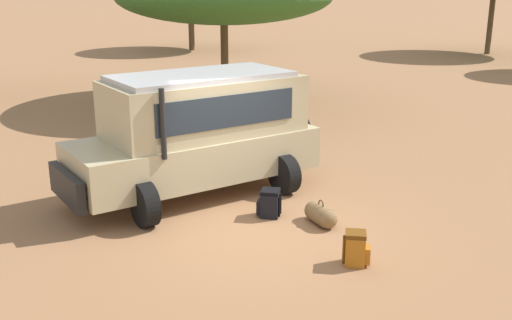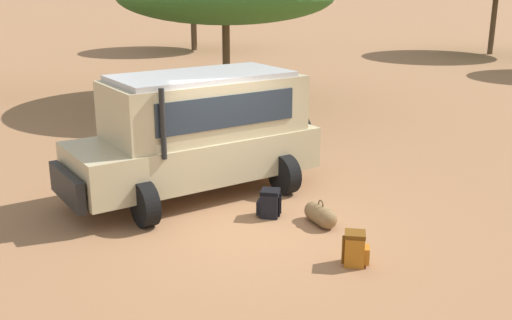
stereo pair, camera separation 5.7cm
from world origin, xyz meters
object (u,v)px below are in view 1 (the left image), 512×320
(duffel_bag_low_black_case, at_px, (321,215))
(backpack_beside_front_wheel, at_px, (270,203))
(backpack_cluster_center, at_px, (356,249))
(safari_vehicle, at_px, (199,131))

(duffel_bag_low_black_case, bearing_deg, backpack_beside_front_wheel, 142.03)
(backpack_beside_front_wheel, bearing_deg, backpack_cluster_center, -72.44)
(safari_vehicle, bearing_deg, backpack_beside_front_wheel, -57.93)
(safari_vehicle, xyz_separation_m, backpack_cluster_center, (1.70, -3.80, -1.04))
(safari_vehicle, distance_m, backpack_cluster_center, 4.29)
(backpack_beside_front_wheel, relative_size, backpack_cluster_center, 0.97)
(safari_vehicle, relative_size, backpack_cluster_center, 10.28)
(backpack_beside_front_wheel, bearing_deg, duffel_bag_low_black_case, -37.97)
(safari_vehicle, height_order, backpack_cluster_center, safari_vehicle)
(safari_vehicle, height_order, duffel_bag_low_black_case, safari_vehicle)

